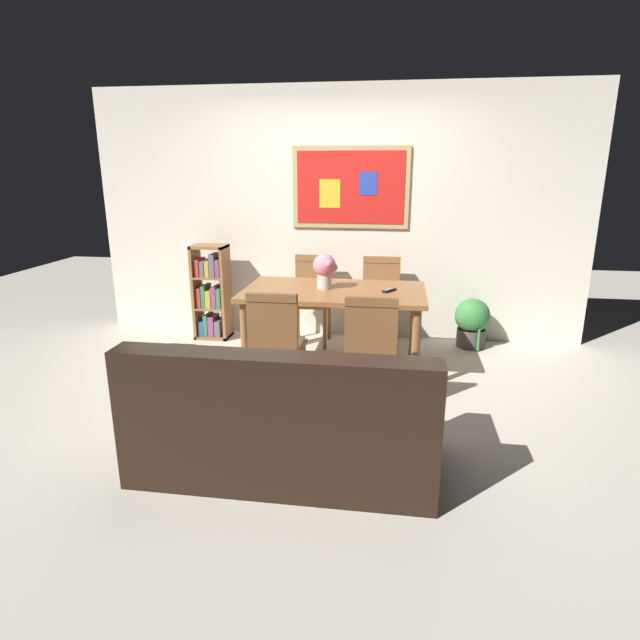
% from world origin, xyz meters
% --- Properties ---
extents(ground_plane, '(12.00, 12.00, 0.00)m').
position_xyz_m(ground_plane, '(0.00, 0.00, 0.00)').
color(ground_plane, beige).
extents(wall_back_with_painting, '(5.20, 0.14, 2.60)m').
position_xyz_m(wall_back_with_painting, '(0.00, 1.63, 1.31)').
color(wall_back_with_painting, silver).
rests_on(wall_back_with_painting, ground_plane).
extents(dining_table, '(1.60, 0.94, 0.75)m').
position_xyz_m(dining_table, '(0.12, 0.51, 0.66)').
color(dining_table, brown).
rests_on(dining_table, ground_plane).
extents(dining_chair_near_right, '(0.40, 0.41, 0.91)m').
position_xyz_m(dining_chair_near_right, '(0.50, -0.28, 0.54)').
color(dining_chair_near_right, brown).
rests_on(dining_chair_near_right, ground_plane).
extents(dining_chair_far_left, '(0.40, 0.41, 0.91)m').
position_xyz_m(dining_chair_far_left, '(-0.21, 1.29, 0.54)').
color(dining_chair_far_left, brown).
rests_on(dining_chair_far_left, ground_plane).
extents(dining_chair_near_left, '(0.40, 0.41, 0.91)m').
position_xyz_m(dining_chair_near_left, '(-0.23, -0.26, 0.54)').
color(dining_chair_near_left, brown).
rests_on(dining_chair_near_left, ground_plane).
extents(dining_chair_far_right, '(0.40, 0.41, 0.91)m').
position_xyz_m(dining_chair_far_right, '(0.50, 1.29, 0.54)').
color(dining_chair_far_right, brown).
rests_on(dining_chair_far_right, ground_plane).
extents(leather_couch, '(1.80, 0.84, 0.84)m').
position_xyz_m(leather_couch, '(0.03, -1.19, 0.31)').
color(leather_couch, black).
rests_on(leather_couch, ground_plane).
extents(bookshelf, '(0.36, 0.28, 1.01)m').
position_xyz_m(bookshelf, '(-1.30, 1.27, 0.48)').
color(bookshelf, brown).
rests_on(bookshelf, ground_plane).
extents(potted_ivy, '(0.35, 0.35, 0.56)m').
position_xyz_m(potted_ivy, '(1.44, 1.36, 0.27)').
color(potted_ivy, '#4C4742').
rests_on(potted_ivy, ground_plane).
extents(flower_vase, '(0.22, 0.21, 0.31)m').
position_xyz_m(flower_vase, '(0.03, 0.54, 0.94)').
color(flower_vase, beige).
rests_on(flower_vase, dining_table).
extents(tv_remote, '(0.13, 0.15, 0.02)m').
position_xyz_m(tv_remote, '(0.60, 0.50, 0.77)').
color(tv_remote, black).
rests_on(tv_remote, dining_table).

